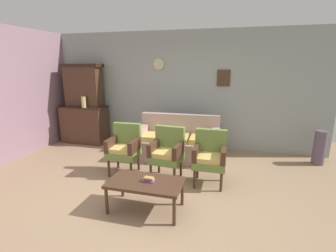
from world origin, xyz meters
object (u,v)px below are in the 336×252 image
(armchair_by_doorway, at_px, (210,155))
(floral_couch, at_px, (178,143))
(vase_on_cabinet, at_px, (84,102))
(floor_vase_by_wall, at_px, (319,148))
(coffee_table, at_px, (145,184))
(armchair_near_cabinet, at_px, (167,151))
(side_cabinet, at_px, (85,124))
(armchair_row_middle, at_px, (124,146))
(book_stack_on_table, at_px, (149,179))

(armchair_by_doorway, bearing_deg, floral_couch, 126.93)
(floral_couch, bearing_deg, armchair_by_doorway, -53.07)
(vase_on_cabinet, relative_size, floor_vase_by_wall, 0.39)
(coffee_table, bearing_deg, vase_on_cabinet, 136.10)
(armchair_by_doorway, bearing_deg, armchair_near_cabinet, 178.31)
(side_cabinet, height_order, armchair_by_doorway, side_cabinet)
(side_cabinet, xyz_separation_m, floral_couch, (2.55, -0.48, -0.14))
(armchair_by_doorway, bearing_deg, coffee_table, -126.64)
(coffee_table, xyz_separation_m, floor_vase_by_wall, (2.77, 2.41, -0.03))
(armchair_by_doorway, distance_m, floor_vase_by_wall, 2.46)
(armchair_row_middle, relative_size, coffee_table, 0.90)
(vase_on_cabinet, bearing_deg, book_stack_on_table, -43.21)
(armchair_near_cabinet, height_order, floor_vase_by_wall, armchair_near_cabinet)
(side_cabinet, bearing_deg, book_stack_on_table, -43.82)
(vase_on_cabinet, bearing_deg, side_cabinet, 127.45)
(vase_on_cabinet, height_order, armchair_near_cabinet, vase_on_cabinet)
(side_cabinet, bearing_deg, armchair_row_middle, -39.51)
(armchair_by_doorway, height_order, coffee_table, armchair_by_doorway)
(coffee_table, relative_size, floor_vase_by_wall, 1.45)
(side_cabinet, height_order, floral_couch, side_cabinet)
(vase_on_cabinet, xyz_separation_m, book_stack_on_table, (2.46, -2.31, -0.61))
(vase_on_cabinet, xyz_separation_m, armchair_by_doorway, (3.17, -1.31, -0.56))
(floral_couch, xyz_separation_m, book_stack_on_table, (0.06, -2.02, 0.12))
(side_cabinet, height_order, floor_vase_by_wall, side_cabinet)
(armchair_near_cabinet, bearing_deg, floral_couch, 91.90)
(armchair_by_doorway, height_order, book_stack_on_table, armchair_by_doorway)
(armchair_row_middle, bearing_deg, floor_vase_by_wall, 20.94)
(side_cabinet, bearing_deg, armchair_by_doorway, -24.38)
(side_cabinet, relative_size, floor_vase_by_wall, 1.68)
(book_stack_on_table, bearing_deg, coffee_table, -167.51)
(armchair_near_cabinet, xyz_separation_m, book_stack_on_table, (0.03, -1.02, -0.05))
(book_stack_on_table, distance_m, floor_vase_by_wall, 3.63)
(side_cabinet, xyz_separation_m, armchair_row_middle, (1.77, -1.46, 0.03))
(armchair_near_cabinet, xyz_separation_m, coffee_table, (-0.02, -1.03, -0.12))
(armchair_row_middle, distance_m, book_stack_on_table, 1.34)
(floor_vase_by_wall, bearing_deg, vase_on_cabinet, -179.02)
(armchair_near_cabinet, distance_m, book_stack_on_table, 1.02)
(floral_couch, relative_size, armchair_near_cabinet, 1.95)
(side_cabinet, bearing_deg, coffee_table, -44.47)
(armchair_near_cabinet, bearing_deg, armchair_by_doorway, -1.69)
(side_cabinet, relative_size, armchair_by_doorway, 1.28)
(armchair_by_doorway, xyz_separation_m, floor_vase_by_wall, (2.02, 1.40, -0.16))
(side_cabinet, distance_m, vase_on_cabinet, 0.64)
(side_cabinet, relative_size, floral_couch, 0.66)
(armchair_near_cabinet, distance_m, floor_vase_by_wall, 3.08)
(armchair_row_middle, bearing_deg, book_stack_on_table, -51.26)
(floor_vase_by_wall, bearing_deg, armchair_near_cabinet, -153.35)
(armchair_by_doorway, bearing_deg, armchair_row_middle, 178.52)
(floral_couch, distance_m, armchair_near_cabinet, 1.01)
(armchair_by_doorway, bearing_deg, book_stack_on_table, -125.15)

